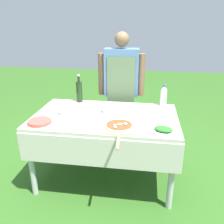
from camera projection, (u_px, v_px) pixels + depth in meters
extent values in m
plane|color=#2D5B1E|center=(106.00, 177.00, 2.66)|extent=(12.00, 12.00, 0.00)
cube|color=beige|center=(105.00, 117.00, 2.39)|extent=(1.44, 0.86, 0.04)
cube|color=beige|center=(97.00, 153.00, 2.05)|extent=(1.44, 0.01, 0.28)
cube|color=beige|center=(112.00, 115.00, 2.85)|extent=(1.44, 0.01, 0.28)
cube|color=beige|center=(39.00, 127.00, 2.55)|extent=(0.01, 0.86, 0.28)
cube|color=beige|center=(177.00, 136.00, 2.35)|extent=(0.01, 0.86, 0.28)
cylinder|color=#B7B7BC|center=(32.00, 164.00, 2.27)|extent=(0.06, 0.06, 0.71)
cylinder|color=#B7B7BC|center=(172.00, 176.00, 2.10)|extent=(0.06, 0.06, 0.71)
cylinder|color=#B7B7BC|center=(59.00, 130.00, 2.96)|extent=(0.06, 0.06, 0.71)
cylinder|color=#B7B7BC|center=(166.00, 137.00, 2.78)|extent=(0.06, 0.06, 0.71)
cylinder|color=#70604C|center=(126.00, 122.00, 3.12)|extent=(0.11, 0.11, 0.76)
cylinder|color=#70604C|center=(115.00, 122.00, 3.13)|extent=(0.11, 0.11, 0.76)
cube|color=#4C7099|center=(121.00, 72.00, 2.88)|extent=(0.42, 0.20, 0.57)
cube|color=#56704C|center=(121.00, 91.00, 2.87)|extent=(0.33, 0.03, 0.82)
cylinder|color=brown|center=(141.00, 75.00, 2.87)|extent=(0.09, 0.09, 0.51)
cylinder|color=brown|center=(102.00, 74.00, 2.91)|extent=(0.09, 0.09, 0.51)
sphere|color=brown|center=(122.00, 39.00, 2.74)|extent=(0.17, 0.17, 0.17)
cube|color=tan|center=(119.00, 127.00, 2.12)|extent=(0.33, 0.33, 0.01)
cylinder|color=tan|center=(118.00, 141.00, 1.86)|extent=(0.04, 0.25, 0.02)
cylinder|color=beige|center=(119.00, 125.00, 2.11)|extent=(0.26, 0.26, 0.01)
cylinder|color=#D14223|center=(119.00, 125.00, 2.11)|extent=(0.23, 0.23, 0.00)
ellipsoid|color=white|center=(115.00, 125.00, 2.08)|extent=(0.04, 0.04, 0.01)
ellipsoid|color=white|center=(119.00, 124.00, 2.11)|extent=(0.03, 0.03, 0.01)
ellipsoid|color=white|center=(126.00, 124.00, 2.11)|extent=(0.05, 0.05, 0.01)
ellipsoid|color=white|center=(121.00, 124.00, 2.11)|extent=(0.04, 0.04, 0.01)
ellipsoid|color=white|center=(115.00, 127.00, 2.04)|extent=(0.04, 0.04, 0.01)
ellipsoid|color=#286B23|center=(122.00, 121.00, 2.18)|extent=(0.03, 0.02, 0.00)
ellipsoid|color=#286B23|center=(117.00, 125.00, 2.10)|extent=(0.04, 0.03, 0.00)
ellipsoid|color=#286B23|center=(123.00, 124.00, 2.11)|extent=(0.03, 0.03, 0.00)
cylinder|color=black|center=(79.00, 92.00, 2.74)|extent=(0.07, 0.07, 0.24)
cylinder|color=black|center=(79.00, 79.00, 2.68)|extent=(0.03, 0.03, 0.07)
cylinder|color=silver|center=(78.00, 75.00, 2.67)|extent=(0.03, 0.03, 0.02)
cylinder|color=silver|center=(164.00, 98.00, 2.62)|extent=(0.07, 0.07, 0.19)
cone|color=silver|center=(164.00, 88.00, 2.58)|extent=(0.07, 0.07, 0.04)
cylinder|color=#335BB2|center=(165.00, 85.00, 2.57)|extent=(0.03, 0.03, 0.02)
cube|color=silver|center=(163.00, 131.00, 2.04)|extent=(0.22, 0.19, 0.01)
ellipsoid|color=#286B23|center=(164.00, 129.00, 2.03)|extent=(0.19, 0.16, 0.04)
cylinder|color=silver|center=(67.00, 110.00, 2.39)|extent=(0.14, 0.14, 0.09)
cylinder|color=#DB4C42|center=(40.00, 123.00, 2.20)|extent=(0.22, 0.22, 0.00)
cylinder|color=#DB4C42|center=(40.00, 123.00, 2.20)|extent=(0.22, 0.22, 0.00)
cylinder|color=#DB4C42|center=(40.00, 122.00, 2.20)|extent=(0.22, 0.22, 0.00)
cylinder|color=#DB4C42|center=(40.00, 122.00, 2.20)|extent=(0.22, 0.22, 0.00)
cylinder|color=#DB4C42|center=(39.00, 121.00, 2.20)|extent=(0.22, 0.22, 0.00)
cylinder|color=#DB4C42|center=(39.00, 121.00, 2.19)|extent=(0.22, 0.22, 0.00)
cylinder|color=silver|center=(107.00, 109.00, 2.44)|extent=(0.08, 0.08, 0.08)
cylinder|color=#D14223|center=(107.00, 110.00, 2.45)|extent=(0.07, 0.07, 0.06)
cylinder|color=#B7B2A3|center=(107.00, 105.00, 2.43)|extent=(0.08, 0.08, 0.01)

